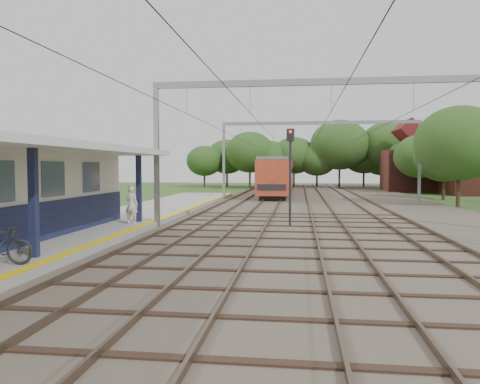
{
  "coord_description": "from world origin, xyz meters",
  "views": [
    {
      "loc": [
        1.81,
        -6.72,
        3.0
      ],
      "look_at": [
        -1.48,
        18.94,
        1.6
      ],
      "focal_mm": 35.0,
      "sensor_mm": 36.0,
      "label": 1
    }
  ],
  "objects": [
    {
      "name": "ground",
      "position": [
        0.0,
        0.0,
        0.0
      ],
      "size": [
        160.0,
        160.0,
        0.0
      ],
      "primitive_type": "plane",
      "color": "#2D4C1E",
      "rests_on": "ground"
    },
    {
      "name": "ballast_bed",
      "position": [
        4.0,
        30.0,
        0.05
      ],
      "size": [
        18.0,
        90.0,
        0.1
      ],
      "primitive_type": "cube",
      "color": "#473D33",
      "rests_on": "ground"
    },
    {
      "name": "platform",
      "position": [
        -7.5,
        14.0,
        0.17
      ],
      "size": [
        5.0,
        52.0,
        0.35
      ],
      "primitive_type": "cube",
      "color": "gray",
      "rests_on": "ground"
    },
    {
      "name": "yellow_stripe",
      "position": [
        -5.25,
        14.0,
        0.35
      ],
      "size": [
        0.45,
        52.0,
        0.01
      ],
      "primitive_type": "cube",
      "color": "yellow",
      "rests_on": "platform"
    },
    {
      "name": "rail_tracks",
      "position": [
        1.5,
        30.0,
        0.18
      ],
      "size": [
        11.8,
        88.0,
        0.15
      ],
      "color": "brown",
      "rests_on": "ballast_bed"
    },
    {
      "name": "catenary_system",
      "position": [
        3.39,
        25.28,
        5.51
      ],
      "size": [
        17.22,
        88.0,
        7.0
      ],
      "color": "gray",
      "rests_on": "ground"
    },
    {
      "name": "tree_band",
      "position": [
        3.84,
        57.12,
        4.92
      ],
      "size": [
        31.72,
        30.88,
        8.82
      ],
      "color": "#382619",
      "rests_on": "ground"
    },
    {
      "name": "house_far",
      "position": [
        16.0,
        52.0,
        3.23
      ],
      "size": [
        8.0,
        6.12,
        8.66
      ],
      "color": "brown",
      "rests_on": "ground"
    },
    {
      "name": "person",
      "position": [
        -5.9,
        13.96,
        1.24
      ],
      "size": [
        0.72,
        0.54,
        1.79
      ],
      "primitive_type": "imported",
      "rotation": [
        0.0,
        0.0,
        2.96
      ],
      "color": "beige",
      "rests_on": "platform"
    },
    {
      "name": "train",
      "position": [
        -0.5,
        49.85,
        2.1
      ],
      "size": [
        2.86,
        35.63,
        3.76
      ],
      "color": "black",
      "rests_on": "ballast_bed"
    },
    {
      "name": "signal_post",
      "position": [
        1.35,
        16.07,
        3.17
      ],
      "size": [
        0.38,
        0.33,
        4.84
      ],
      "rotation": [
        0.0,
        0.0,
        -0.33
      ],
      "color": "black",
      "rests_on": "ground"
    }
  ]
}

